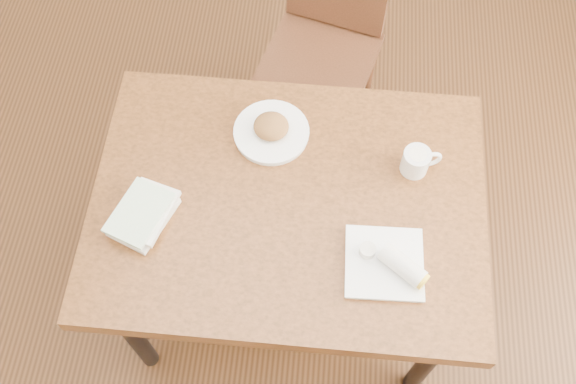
# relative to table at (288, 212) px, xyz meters

# --- Properties ---
(ground) EXTENTS (4.00, 5.00, 0.01)m
(ground) POSITION_rel_table_xyz_m (0.00, 0.00, -0.67)
(ground) COLOR #472814
(ground) RESTS_ON ground
(table) EXTENTS (1.19, 0.88, 0.75)m
(table) POSITION_rel_table_xyz_m (0.00, 0.00, 0.00)
(table) COLOR brown
(table) RESTS_ON ground
(chair_far) EXTENTS (0.52, 0.52, 0.95)m
(chair_far) POSITION_rel_table_xyz_m (0.07, 0.86, -0.12)
(chair_far) COLOR #4B2515
(chair_far) RESTS_ON ground
(plate_scone) EXTENTS (0.24, 0.24, 0.08)m
(plate_scone) POSITION_rel_table_xyz_m (-0.07, 0.23, 0.11)
(plate_scone) COLOR white
(plate_scone) RESTS_ON table
(coffee_mug) EXTENTS (0.12, 0.08, 0.09)m
(coffee_mug) POSITION_rel_table_xyz_m (0.38, 0.15, 0.13)
(coffee_mug) COLOR white
(coffee_mug) RESTS_ON table
(plate_burrito) EXTENTS (0.24, 0.23, 0.07)m
(plate_burrito) POSITION_rel_table_xyz_m (0.31, -0.19, 0.10)
(plate_burrito) COLOR white
(plate_burrito) RESTS_ON table
(book_stack) EXTENTS (0.20, 0.24, 0.05)m
(book_stack) POSITION_rel_table_xyz_m (-0.42, -0.10, 0.11)
(book_stack) COLOR white
(book_stack) RESTS_ON table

